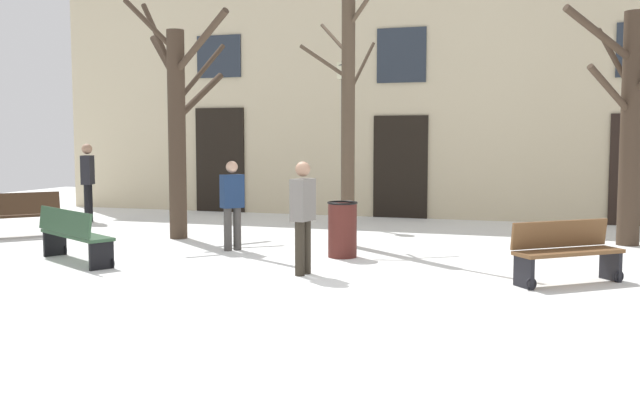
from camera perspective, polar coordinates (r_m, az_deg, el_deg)
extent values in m
plane|color=white|center=(9.83, -2.98, -6.56)|extent=(30.66, 30.66, 0.00)
cube|color=beige|center=(17.88, 6.80, 9.23)|extent=(19.16, 0.40, 6.60)
cube|color=black|center=(19.20, -8.04, 3.20)|extent=(1.40, 0.08, 2.78)
cube|color=#262D38|center=(19.31, -8.14, 11.37)|extent=(1.26, 0.06, 1.11)
cube|color=black|center=(17.63, 6.49, 2.66)|extent=(1.35, 0.08, 2.53)
cube|color=#262D38|center=(17.73, 6.58, 11.50)|extent=(1.22, 0.06, 1.32)
cube|color=black|center=(17.39, 24.08, 2.23)|extent=(1.11, 0.08, 2.53)
cube|color=#262D38|center=(17.49, 24.39, 10.99)|extent=(1.00, 0.06, 1.21)
cylinder|color=#423326|center=(14.13, -11.44, 5.13)|extent=(0.34, 0.34, 4.05)
cylinder|color=#423326|center=(14.48, -13.52, 13.50)|extent=(1.08, 0.28, 1.06)
cylinder|color=#423326|center=(14.73, -9.68, 8.23)|extent=(0.40, 1.53, 1.06)
cylinder|color=#423326|center=(13.59, -9.66, 12.37)|extent=(1.54, 0.87, 1.09)
cylinder|color=#423326|center=(14.64, -9.60, 10.03)|extent=(0.53, 1.34, 1.30)
cylinder|color=#423326|center=(14.71, -12.43, 11.09)|extent=(1.01, 0.79, 1.01)
cylinder|color=#423326|center=(14.70, -12.80, 12.40)|extent=(1.08, 0.59, 1.58)
cylinder|color=#423326|center=(14.16, 23.80, 5.21)|extent=(0.40, 0.40, 4.25)
cylinder|color=#423326|center=(13.75, 22.42, 8.10)|extent=(0.93, 0.93, 0.93)
cylinder|color=#423326|center=(13.72, 21.68, 12.22)|extent=(1.36, 1.17, 0.98)
cylinder|color=#423326|center=(14.50, 22.68, 10.31)|extent=(0.72, 0.72, 1.31)
cylinder|color=#4C3D2D|center=(12.92, 2.28, 6.14)|extent=(0.25, 0.25, 4.46)
cylinder|color=#4C3D2D|center=(13.37, 3.33, 10.51)|extent=(0.32, 0.94, 1.07)
cylinder|color=#4C3D2D|center=(13.66, 1.18, 12.82)|extent=(0.90, 1.11, 0.77)
cylinder|color=#4C3D2D|center=(13.17, 0.34, 11.06)|extent=(0.99, 0.17, 0.68)
cylinder|color=black|center=(16.08, 1.88, 3.85)|extent=(0.10, 0.10, 3.30)
cylinder|color=black|center=(16.19, 1.87, -1.65)|extent=(0.22, 0.22, 0.20)
cube|color=beige|center=(16.15, 1.90, 10.35)|extent=(0.24, 0.24, 0.36)
cone|color=black|center=(16.17, 1.90, 10.98)|extent=(0.30, 0.30, 0.14)
cylinder|color=#4C1E19|center=(11.73, 1.82, -2.46)|extent=(0.48, 0.48, 0.89)
torus|color=black|center=(11.68, 1.82, -0.22)|extent=(0.50, 0.50, 0.04)
cube|color=#3D2819|center=(15.39, -23.64, -1.18)|extent=(1.55, 1.63, 0.05)
cube|color=#3D2819|center=(15.17, -23.60, -0.29)|extent=(1.32, 1.42, 0.43)
cube|color=black|center=(15.52, -20.52, -1.82)|extent=(0.33, 0.31, 0.43)
torus|color=black|center=(15.70, -20.60, -2.24)|extent=(0.14, 0.15, 0.17)
cube|color=brown|center=(10.14, 19.40, -3.98)|extent=(1.48, 1.29, 0.05)
cube|color=brown|center=(10.26, 18.76, -2.60)|extent=(1.28, 1.03, 0.37)
cube|color=black|center=(9.74, 16.09, -5.55)|extent=(0.28, 0.33, 0.43)
torus|color=black|center=(9.64, 16.64, -6.50)|extent=(0.15, 0.13, 0.17)
cube|color=black|center=(10.65, 22.35, -4.84)|extent=(0.28, 0.33, 0.43)
torus|color=black|center=(10.56, 22.92, -5.70)|extent=(0.15, 0.13, 0.17)
cube|color=#2D4C33|center=(11.88, -19.02, -2.66)|extent=(1.81, 1.27, 0.05)
cube|color=#2D4C33|center=(11.78, -19.89, -1.63)|extent=(1.65, 0.98, 0.38)
cube|color=black|center=(11.14, -17.19, -4.25)|extent=(0.24, 0.36, 0.44)
torus|color=black|center=(11.23, -16.44, -4.88)|extent=(0.16, 0.11, 0.17)
cube|color=black|center=(12.70, -20.57, -3.24)|extent=(0.24, 0.36, 0.44)
torus|color=black|center=(12.78, -19.88, -3.80)|extent=(0.16, 0.11, 0.17)
cylinder|color=#2D271E|center=(10.30, -1.12, -3.80)|extent=(0.14, 0.14, 0.79)
cylinder|color=#2D271E|center=(10.15, -1.64, -3.93)|extent=(0.14, 0.14, 0.79)
cube|color=slate|center=(10.14, -1.39, 0.02)|extent=(0.29, 0.42, 0.61)
sphere|color=#9E755B|center=(10.11, -1.39, 2.51)|extent=(0.22, 0.22, 0.22)
cylinder|color=#403D3A|center=(12.57, -6.68, -2.31)|extent=(0.14, 0.14, 0.75)
cylinder|color=#403D3A|center=(12.50, -7.44, -2.36)|extent=(0.14, 0.14, 0.75)
cube|color=navy|center=(12.47, -7.09, 0.71)|extent=(0.42, 0.43, 0.58)
sphere|color=tan|center=(12.44, -7.11, 2.66)|extent=(0.21, 0.21, 0.21)
cylinder|color=black|center=(17.65, -18.06, -0.22)|extent=(0.14, 0.14, 0.89)
cylinder|color=black|center=(17.48, -18.23, -0.27)|extent=(0.14, 0.14, 0.89)
cube|color=black|center=(17.52, -18.21, 2.31)|extent=(0.33, 0.43, 0.68)
sphere|color=#9E755B|center=(17.50, -18.26, 3.93)|extent=(0.24, 0.24, 0.24)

